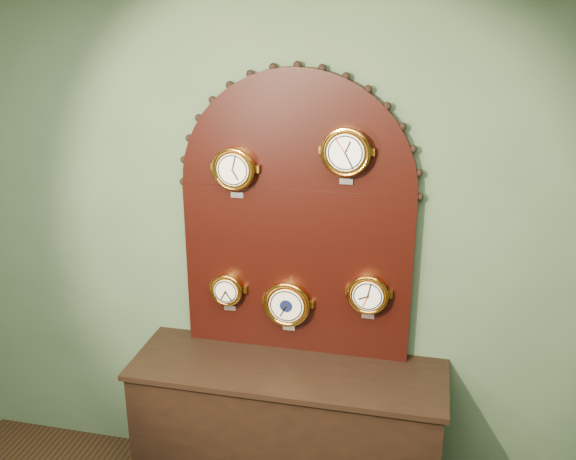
% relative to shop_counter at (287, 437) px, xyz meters
% --- Properties ---
extents(wall_back, '(4.00, 0.00, 4.00)m').
position_rel_shop_counter_xyz_m(wall_back, '(0.00, 0.27, 1.00)').
color(wall_back, '#3E563A').
rests_on(wall_back, ground).
extents(shop_counter, '(1.60, 0.50, 0.80)m').
position_rel_shop_counter_xyz_m(shop_counter, '(0.00, 0.00, 0.00)').
color(shop_counter, black).
rests_on(shop_counter, ground_plane).
extents(display_board, '(1.26, 0.06, 1.53)m').
position_rel_shop_counter_xyz_m(display_board, '(0.00, 0.22, 1.23)').
color(display_board, black).
rests_on(display_board, shop_counter).
extents(roman_clock, '(0.22, 0.08, 0.27)m').
position_rel_shop_counter_xyz_m(roman_clock, '(-0.30, 0.15, 1.43)').
color(roman_clock, orange).
rests_on(roman_clock, display_board).
extents(arabic_clock, '(0.24, 0.08, 0.29)m').
position_rel_shop_counter_xyz_m(arabic_clock, '(0.25, 0.15, 1.55)').
color(arabic_clock, orange).
rests_on(arabic_clock, display_board).
extents(hygrometer, '(0.18, 0.08, 0.23)m').
position_rel_shop_counter_xyz_m(hygrometer, '(-0.36, 0.15, 0.77)').
color(hygrometer, orange).
rests_on(hygrometer, display_board).
extents(barometer, '(0.25, 0.08, 0.30)m').
position_rel_shop_counter_xyz_m(barometer, '(-0.03, 0.15, 0.72)').
color(barometer, orange).
rests_on(barometer, display_board).
extents(tide_clock, '(0.21, 0.08, 0.26)m').
position_rel_shop_counter_xyz_m(tide_clock, '(0.39, 0.15, 0.82)').
color(tide_clock, orange).
rests_on(tide_clock, display_board).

